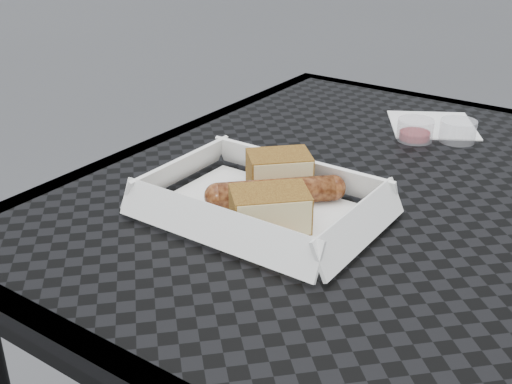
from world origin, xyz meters
TOP-DOWN VIEW (x-y plane):
  - patio_table at (0.00, 0.00)m, footprint 0.80×0.80m
  - food_tray at (-0.14, -0.13)m, footprint 0.22×0.15m
  - bratwurst at (-0.14, -0.11)m, footprint 0.12×0.12m
  - bread_near at (-0.15, -0.07)m, footprint 0.09×0.08m
  - bread_far at (-0.11, -0.15)m, footprint 0.09×0.09m
  - veg_garnish at (-0.09, -0.17)m, footprint 0.03×0.03m
  - napkin at (-0.09, 0.25)m, footprint 0.16×0.16m
  - condiment_cup_sauce at (-0.09, 0.18)m, footprint 0.05×0.05m
  - condiment_cup_empty at (-0.04, 0.21)m, footprint 0.05×0.05m

SIDE VIEW (x-z plane):
  - patio_table at x=0.00m, z-range 0.30..1.04m
  - napkin at x=-0.09m, z-range 0.74..0.75m
  - food_tray at x=-0.14m, z-range 0.74..0.75m
  - veg_garnish at x=-0.09m, z-range 0.75..0.75m
  - condiment_cup_sauce at x=-0.09m, z-range 0.74..0.78m
  - condiment_cup_empty at x=-0.04m, z-range 0.74..0.78m
  - bratwurst at x=-0.14m, z-range 0.75..0.78m
  - bread_far at x=-0.11m, z-range 0.75..0.79m
  - bread_near at x=-0.15m, z-range 0.75..0.79m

